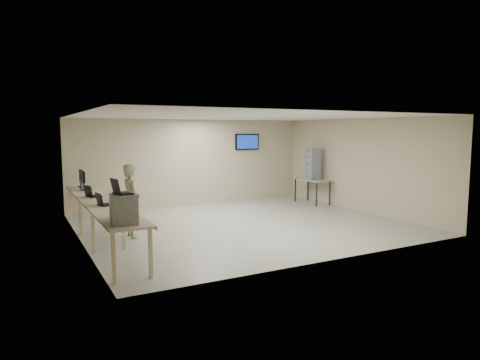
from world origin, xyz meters
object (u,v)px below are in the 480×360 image
equipment_box (124,209)px  side_table (312,181)px  soldier (132,201)px  workbench (100,204)px

equipment_box → side_table: 8.47m
equipment_box → side_table: (7.25, 4.36, -0.40)m
soldier → workbench: bearing=88.3°
equipment_box → soldier: (0.76, 2.59, -0.30)m
soldier → side_table: bearing=-79.7°
equipment_box → side_table: size_ratio=0.36×
workbench → soldier: soldier is taller
side_table → workbench: bearing=-165.9°
equipment_box → soldier: 2.72m
equipment_box → side_table: equipment_box is taller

